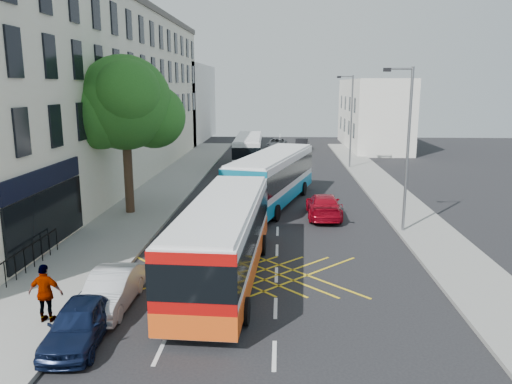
# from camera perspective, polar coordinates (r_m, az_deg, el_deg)

# --- Properties ---
(ground) EXTENTS (120.00, 120.00, 0.00)m
(ground) POSITION_cam_1_polar(r_m,az_deg,el_deg) (14.43, 2.11, -18.19)
(ground) COLOR black
(ground) RESTS_ON ground
(pavement_left) EXTENTS (5.00, 70.00, 0.15)m
(pavement_left) POSITION_cam_1_polar(r_m,az_deg,el_deg) (29.67, -14.15, -2.35)
(pavement_left) COLOR gray
(pavement_left) RESTS_ON ground
(pavement_right) EXTENTS (3.00, 70.00, 0.15)m
(pavement_right) POSITION_cam_1_polar(r_m,az_deg,el_deg) (29.33, 17.35, -2.70)
(pavement_right) COLOR gray
(pavement_right) RESTS_ON ground
(terrace_main) EXTENTS (8.30, 45.00, 13.50)m
(terrace_main) POSITION_cam_1_polar(r_m,az_deg,el_deg) (39.56, -18.40, 10.72)
(terrace_main) COLOR beige
(terrace_main) RESTS_ON ground
(terrace_far) EXTENTS (8.00, 20.00, 10.00)m
(terrace_far) POSITION_cam_1_polar(r_m,az_deg,el_deg) (68.96, -9.12, 10.02)
(terrace_far) COLOR silver
(terrace_far) RESTS_ON ground
(building_right) EXTENTS (6.00, 18.00, 8.00)m
(building_right) POSITION_cam_1_polar(r_m,az_deg,el_deg) (61.52, 13.18, 8.70)
(building_right) COLOR silver
(building_right) RESTS_ON ground
(street_tree) EXTENTS (6.30, 5.70, 8.80)m
(street_tree) POSITION_cam_1_polar(r_m,az_deg,el_deg) (28.77, -14.83, 9.72)
(street_tree) COLOR #382619
(street_tree) RESTS_ON pavement_left
(lamp_near) EXTENTS (1.45, 0.15, 8.00)m
(lamp_near) POSITION_cam_1_polar(r_m,az_deg,el_deg) (25.35, 16.78, 5.55)
(lamp_near) COLOR slate
(lamp_near) RESTS_ON pavement_right
(lamp_far) EXTENTS (1.45, 0.15, 8.00)m
(lamp_far) POSITION_cam_1_polar(r_m,az_deg,el_deg) (44.95, 10.72, 8.47)
(lamp_far) COLOR slate
(lamp_far) RESTS_ON pavement_right
(railings) EXTENTS (0.08, 5.60, 1.14)m
(railings) POSITION_cam_1_polar(r_m,az_deg,el_deg) (21.32, -24.94, -6.99)
(railings) COLOR black
(railings) RESTS_ON pavement_left
(bus_near) EXTENTS (3.08, 10.99, 3.06)m
(bus_near) POSITION_cam_1_polar(r_m,az_deg,el_deg) (18.91, -3.74, -5.37)
(bus_near) COLOR silver
(bus_near) RESTS_ON ground
(bus_mid) EXTENTS (5.47, 11.65, 3.19)m
(bus_mid) POSITION_cam_1_polar(r_m,az_deg,el_deg) (30.90, 1.91, 1.64)
(bus_mid) COLOR silver
(bus_mid) RESTS_ON ground
(bus_far) EXTENTS (2.68, 10.07, 2.82)m
(bus_far) POSITION_cam_1_polar(r_m,az_deg,el_deg) (45.45, -0.86, 4.74)
(bus_far) COLOR silver
(bus_far) RESTS_ON ground
(parked_car_blue) EXTENTS (1.70, 3.71, 1.23)m
(parked_car_blue) POSITION_cam_1_polar(r_m,az_deg,el_deg) (15.60, -19.56, -13.92)
(parked_car_blue) COLOR black
(parked_car_blue) RESTS_ON ground
(parked_car_silver) EXTENTS (1.34, 3.83, 1.26)m
(parked_car_silver) POSITION_cam_1_polar(r_m,az_deg,el_deg) (17.54, -16.22, -10.68)
(parked_car_silver) COLOR #A8AAAF
(parked_car_silver) RESTS_ON ground
(red_hatchback) EXTENTS (1.90, 4.60, 1.33)m
(red_hatchback) POSITION_cam_1_polar(r_m,az_deg,el_deg) (28.27, 7.74, -1.56)
(red_hatchback) COLOR #A00618
(red_hatchback) RESTS_ON ground
(distant_car_grey) EXTENTS (2.48, 4.62, 1.23)m
(distant_car_grey) POSITION_cam_1_polar(r_m,az_deg,el_deg) (58.62, 2.39, 5.53)
(distant_car_grey) COLOR #44464C
(distant_car_grey) RESTS_ON ground
(distant_car_dark) EXTENTS (1.72, 4.07, 1.31)m
(distant_car_dark) POSITION_cam_1_polar(r_m,az_deg,el_deg) (58.55, 5.28, 5.52)
(distant_car_dark) COLOR black
(distant_car_dark) RESTS_ON ground
(pedestrian_far) EXTENTS (1.09, 0.48, 1.84)m
(pedestrian_far) POSITION_cam_1_polar(r_m,az_deg,el_deg) (16.78, -22.90, -10.61)
(pedestrian_far) COLOR gray
(pedestrian_far) RESTS_ON pavement_left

